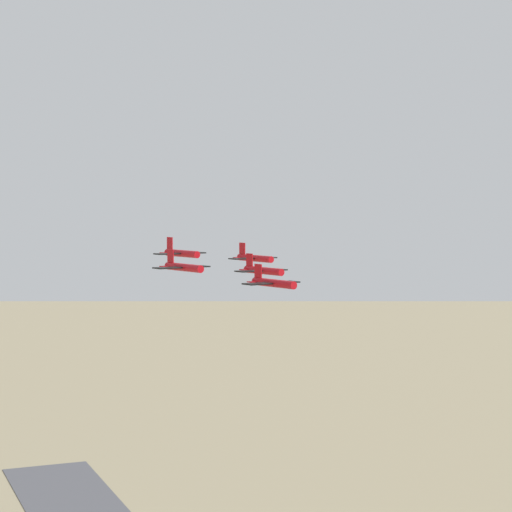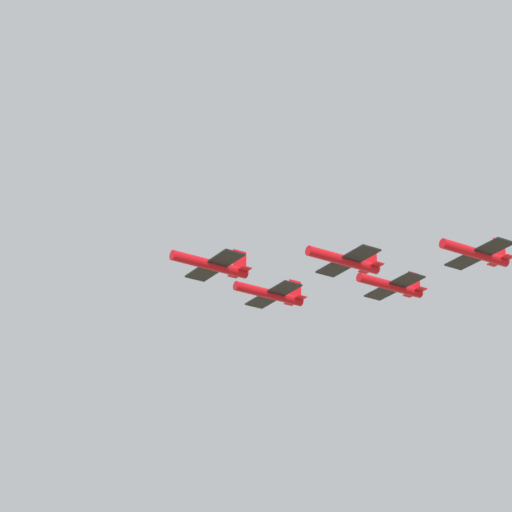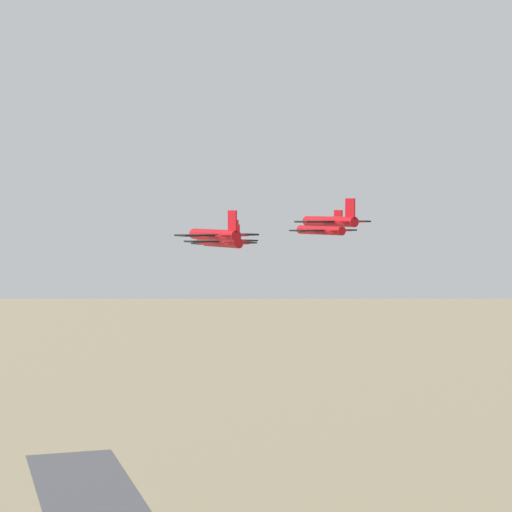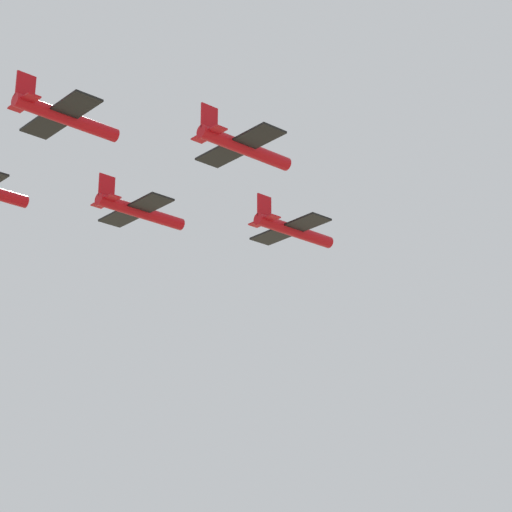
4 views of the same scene
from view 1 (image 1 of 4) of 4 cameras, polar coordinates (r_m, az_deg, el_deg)
name	(u,v)px [view 1 (image 1 of 4)]	position (r m, az deg, el deg)	size (l,w,h in m)	color
jet_0	(272,283)	(167.64, 0.94, -1.54)	(10.99, 10.59, 3.68)	#B20C14
jet_1	(262,270)	(184.47, 0.36, -0.82)	(10.99, 10.59, 3.68)	#B20C14
jet_2	(183,267)	(174.76, -4.22, -0.63)	(10.99, 10.59, 3.68)	#B20C14
jet_3	(254,258)	(201.32, -0.13, -0.11)	(10.99, 10.59, 3.68)	#B20C14
jet_4	(181,253)	(191.68, -4.32, 0.16)	(10.99, 10.59, 3.68)	#B20C14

